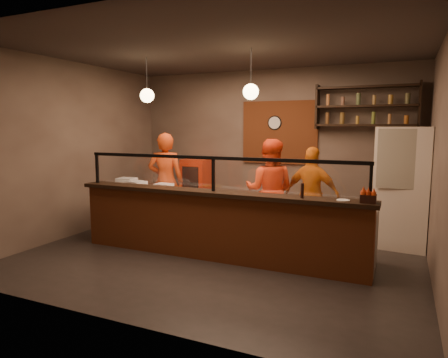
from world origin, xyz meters
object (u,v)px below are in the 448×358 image
at_px(cook_mid, 269,191).
at_px(pizza_dough, 227,197).
at_px(pepper_mill, 302,191).
at_px(wall_clock, 275,123).
at_px(condiment_caddy, 368,199).
at_px(fridge, 403,187).
at_px(cook_right, 312,195).
at_px(red_cooler, 196,188).
at_px(cook_left, 166,181).

xyz_separation_m(cook_mid, pizza_dough, (-0.42, -0.92, -0.00)).
bearing_deg(pepper_mill, wall_clock, 114.15).
relative_size(wall_clock, pizza_dough, 0.68).
distance_m(wall_clock, condiment_caddy, 3.63).
distance_m(wall_clock, fridge, 2.86).
bearing_deg(wall_clock, fridge, -18.73).
bearing_deg(pizza_dough, pepper_mill, -18.20).
height_order(cook_right, fridge, fridge).
xyz_separation_m(red_cooler, condiment_caddy, (3.81, -2.48, 0.46)).
bearing_deg(red_cooler, fridge, -8.53).
height_order(red_cooler, condiment_caddy, red_cooler).
xyz_separation_m(wall_clock, cook_right, (1.06, -1.20, -1.26)).
xyz_separation_m(cook_right, pizza_dough, (-1.12, -1.17, 0.07)).
xyz_separation_m(cook_left, pepper_mill, (3.01, -1.32, 0.21)).
distance_m(red_cooler, pizza_dough, 2.65).
bearing_deg(condiment_caddy, cook_mid, 142.29).
relative_size(wall_clock, condiment_caddy, 1.55).
relative_size(cook_right, pepper_mill, 8.30).
bearing_deg(cook_left, condiment_caddy, 141.73).
height_order(wall_clock, cook_right, wall_clock).
xyz_separation_m(pizza_dough, pepper_mill, (1.31, -0.43, 0.26)).
distance_m(cook_left, condiment_caddy, 4.08).
bearing_deg(pepper_mill, red_cooler, 139.99).
distance_m(cook_mid, cook_right, 0.74).
distance_m(condiment_caddy, pepper_mill, 0.85).
height_order(cook_right, condiment_caddy, cook_right).
xyz_separation_m(fridge, pizza_dough, (-2.56, -1.52, -0.10)).
relative_size(wall_clock, red_cooler, 0.23).
bearing_deg(pepper_mill, cook_mid, 123.39).
relative_size(cook_right, red_cooler, 1.28).
distance_m(wall_clock, pizza_dough, 2.65).
relative_size(fridge, pepper_mill, 10.00).
distance_m(wall_clock, cook_left, 2.57).
relative_size(cook_mid, red_cooler, 1.39).
bearing_deg(red_cooler, pizza_dough, -52.48).
xyz_separation_m(wall_clock, cook_mid, (0.36, -1.45, -1.19)).
distance_m(cook_mid, red_cooler, 2.38).
bearing_deg(fridge, wall_clock, 166.30).
height_order(cook_left, cook_mid, cook_left).
height_order(cook_left, cook_right, cook_left).
bearing_deg(pizza_dough, condiment_caddy, -11.11).
bearing_deg(pizza_dough, fridge, 30.65).
xyz_separation_m(cook_left, cook_right, (2.82, 0.28, -0.11)).
bearing_deg(condiment_caddy, cook_left, 161.22).
bearing_deg(wall_clock, cook_right, -48.48).
distance_m(cook_left, pepper_mill, 3.29).
xyz_separation_m(fridge, pepper_mill, (-1.25, -1.95, 0.15)).
relative_size(cook_right, fridge, 0.83).
relative_size(cook_mid, condiment_caddy, 9.36).
xyz_separation_m(cook_left, pizza_dough, (1.70, -0.89, -0.05)).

